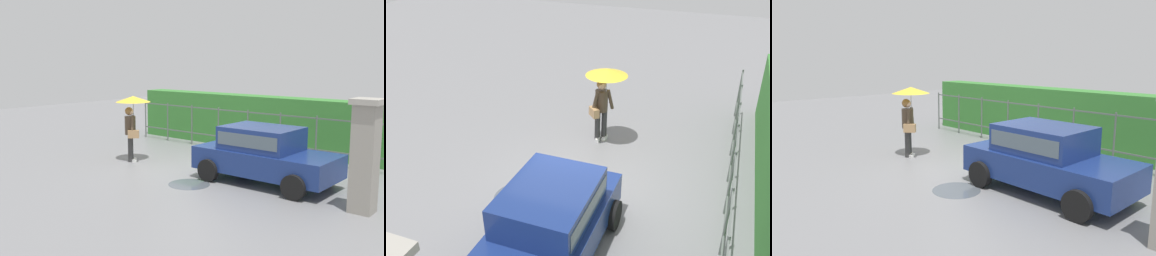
# 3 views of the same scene
# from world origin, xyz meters

# --- Properties ---
(ground_plane) EXTENTS (40.00, 40.00, 0.00)m
(ground_plane) POSITION_xyz_m (0.00, 0.00, 0.00)
(ground_plane) COLOR slate
(car) EXTENTS (3.75, 1.87, 1.48)m
(car) POSITION_xyz_m (2.11, 0.22, 0.80)
(car) COLOR navy
(car) RESTS_ON ground
(pedestrian) EXTENTS (1.09, 1.09, 2.07)m
(pedestrian) POSITION_xyz_m (-2.44, -0.24, 1.57)
(pedestrian) COLOR #333333
(pedestrian) RESTS_ON ground
(fence_section) EXTENTS (10.05, 0.05, 1.50)m
(fence_section) POSITION_xyz_m (-0.30, 3.11, 0.83)
(fence_section) COLOR #59605B
(fence_section) RESTS_ON ground
(puddle_near) EXTENTS (1.09, 1.09, 0.00)m
(puddle_near) POSITION_xyz_m (0.72, -1.17, 0.00)
(puddle_near) COLOR #4C545B
(puddle_near) RESTS_ON ground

